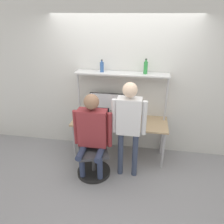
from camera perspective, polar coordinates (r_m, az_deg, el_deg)
The scene contains 12 objects.
ground_plane at distance 4.06m, azimuth 1.22°, elevation -13.69°, with size 12.00×12.00×0.00m, color gray.
wall_back at distance 4.01m, azimuth 2.81°, elevation 7.77°, with size 8.00×0.06×2.70m.
desk at distance 3.97m, azimuth 2.00°, elevation -3.35°, with size 1.70×0.62×0.73m.
shelf_unit at distance 3.84m, azimuth 2.48°, elevation 7.00°, with size 1.61×0.27×1.57m.
monitor at distance 4.01m, azimuth -1.27°, elevation 2.29°, with size 0.64×0.21×0.45m.
laptop at distance 3.90m, azimuth -2.85°, elevation -1.41°, with size 0.30×0.25×0.25m.
cell_phone at distance 3.86m, azimuth 0.88°, elevation -2.75°, with size 0.07×0.15×0.01m.
office_chair at distance 3.76m, azimuth -4.94°, elevation -11.85°, with size 0.59×0.59×0.92m.
person_seated at distance 3.42m, azimuth -5.22°, elevation -4.70°, with size 0.62×0.48×1.42m.
person_standing at distance 3.31m, azimuth 4.44°, elevation -2.11°, with size 0.53×0.22×1.62m.
bottle_green at distance 3.73m, azimuth 8.78°, elevation 11.41°, with size 0.07×0.07×0.25m.
bottle_blue at distance 3.82m, azimuth -2.66°, elevation 11.70°, with size 0.07×0.07×0.21m.
Camera 1 is at (0.44, -3.14, 2.53)m, focal length 35.00 mm.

